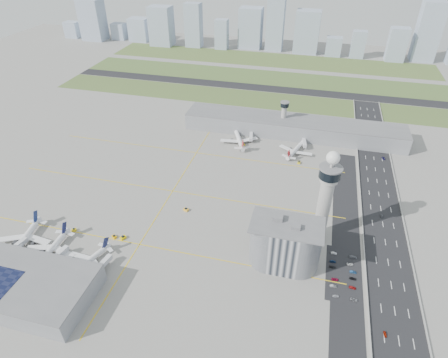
% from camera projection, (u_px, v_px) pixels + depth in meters
% --- Properties ---
extents(ground, '(1000.00, 1000.00, 0.00)m').
position_uv_depth(ground, '(211.00, 225.00, 258.43)').
color(ground, gray).
extents(grass_strip_0, '(480.00, 50.00, 0.08)m').
position_uv_depth(grass_strip_0, '(248.00, 98.00, 441.53)').
color(grass_strip_0, '#415227').
rests_on(grass_strip_0, ground).
extents(grass_strip_1, '(480.00, 60.00, 0.08)m').
position_uv_depth(grass_strip_1, '(259.00, 77.00, 501.21)').
color(grass_strip_1, '#4A6A32').
rests_on(grass_strip_1, ground).
extents(grass_strip_2, '(480.00, 70.00, 0.08)m').
position_uv_depth(grass_strip_2, '(268.00, 59.00, 564.86)').
color(grass_strip_2, '#4B5E2C').
rests_on(grass_strip_2, ground).
extents(runway, '(480.00, 22.00, 0.10)m').
position_uv_depth(runway, '(254.00, 87.00, 470.96)').
color(runway, black).
rests_on(runway, ground).
extents(highway, '(28.00, 500.00, 0.10)m').
position_uv_depth(highway, '(387.00, 255.00, 234.79)').
color(highway, black).
rests_on(highway, ground).
extents(barrier_left, '(0.60, 500.00, 1.20)m').
position_uv_depth(barrier_left, '(364.00, 251.00, 237.35)').
color(barrier_left, '#9E9E99').
rests_on(barrier_left, ground).
extents(barrier_right, '(0.60, 500.00, 1.20)m').
position_uv_depth(barrier_right, '(411.00, 259.00, 231.60)').
color(barrier_right, '#9E9E99').
rests_on(barrier_right, ground).
extents(landside_road, '(18.00, 260.00, 0.08)m').
position_uv_depth(landside_road, '(346.00, 259.00, 231.97)').
color(landside_road, black).
rests_on(landside_road, ground).
extents(parking_lot, '(20.00, 44.00, 0.10)m').
position_uv_depth(parking_lot, '(343.00, 273.00, 222.83)').
color(parking_lot, black).
rests_on(parking_lot, ground).
extents(taxiway_line_h_0, '(260.00, 0.60, 0.01)m').
position_uv_depth(taxiway_line_h_0, '(139.00, 244.00, 242.78)').
color(taxiway_line_h_0, yellow).
rests_on(taxiway_line_h_0, ground).
extents(taxiway_line_h_1, '(260.00, 0.60, 0.01)m').
position_uv_depth(taxiway_line_h_1, '(173.00, 191.00, 290.51)').
color(taxiway_line_h_1, yellow).
rests_on(taxiway_line_h_1, ground).
extents(taxiway_line_h_2, '(260.00, 0.60, 0.01)m').
position_uv_depth(taxiway_line_h_2, '(196.00, 153.00, 338.25)').
color(taxiway_line_h_2, yellow).
rests_on(taxiway_line_h_2, ground).
extents(taxiway_line_v, '(0.60, 260.00, 0.01)m').
position_uv_depth(taxiway_line_v, '(173.00, 191.00, 290.51)').
color(taxiway_line_v, yellow).
rests_on(taxiway_line_v, ground).
extents(control_tower, '(14.00, 14.00, 64.50)m').
position_uv_depth(control_tower, '(326.00, 193.00, 230.04)').
color(control_tower, '#ADAAA5').
rests_on(control_tower, ground).
extents(secondary_tower, '(8.60, 8.60, 31.90)m').
position_uv_depth(secondary_tower, '(284.00, 115.00, 360.90)').
color(secondary_tower, '#ADAAA5').
rests_on(secondary_tower, ground).
extents(admin_building, '(42.00, 24.00, 33.50)m').
position_uv_depth(admin_building, '(285.00, 244.00, 221.53)').
color(admin_building, '#B2B2B7').
rests_on(admin_building, ground).
extents(terminal_pier, '(210.00, 32.00, 15.80)m').
position_uv_depth(terminal_pier, '(293.00, 127.00, 363.47)').
color(terminal_pier, gray).
rests_on(terminal_pier, ground).
extents(near_terminal, '(84.00, 42.00, 13.00)m').
position_uv_depth(near_terminal, '(18.00, 285.00, 207.60)').
color(near_terminal, gray).
rests_on(near_terminal, ground).
extents(airplane_near_a, '(42.06, 47.15, 11.68)m').
position_uv_depth(airplane_near_a, '(22.00, 237.00, 239.86)').
color(airplane_near_a, white).
rests_on(airplane_near_a, ground).
extents(airplane_near_b, '(34.03, 39.85, 11.03)m').
position_uv_depth(airplane_near_b, '(49.00, 248.00, 232.30)').
color(airplane_near_b, white).
rests_on(airplane_near_b, ground).
extents(airplane_near_c, '(40.68, 43.97, 10.05)m').
position_uv_depth(airplane_near_c, '(86.00, 260.00, 224.88)').
color(airplane_near_c, white).
rests_on(airplane_near_c, ground).
extents(airplane_far_a, '(49.53, 53.00, 11.89)m').
position_uv_depth(airplane_far_a, '(239.00, 136.00, 351.61)').
color(airplane_far_a, white).
rests_on(airplane_far_a, ground).
extents(airplane_far_b, '(41.34, 45.02, 10.44)m').
position_uv_depth(airplane_far_b, '(296.00, 147.00, 335.95)').
color(airplane_far_b, white).
rests_on(airplane_far_b, ground).
extents(jet_bridge_near_0, '(5.39, 14.31, 5.70)m').
position_uv_depth(jet_bridge_near_0, '(9.00, 255.00, 231.48)').
color(jet_bridge_near_0, silver).
rests_on(jet_bridge_near_0, ground).
extents(jet_bridge_near_1, '(5.39, 14.31, 5.70)m').
position_uv_depth(jet_bridge_near_1, '(51.00, 264.00, 225.32)').
color(jet_bridge_near_1, silver).
rests_on(jet_bridge_near_1, ground).
extents(jet_bridge_near_2, '(5.39, 14.31, 5.70)m').
position_uv_depth(jet_bridge_near_2, '(96.00, 273.00, 219.16)').
color(jet_bridge_near_2, silver).
rests_on(jet_bridge_near_2, ground).
extents(jet_bridge_far_0, '(5.39, 14.31, 5.70)m').
position_uv_depth(jet_bridge_far_0, '(251.00, 134.00, 361.42)').
color(jet_bridge_far_0, silver).
rests_on(jet_bridge_far_0, ground).
extents(jet_bridge_far_1, '(5.39, 14.31, 5.70)m').
position_uv_depth(jet_bridge_far_1, '(303.00, 141.00, 351.15)').
color(jet_bridge_far_1, silver).
rests_on(jet_bridge_far_1, ground).
extents(tug_0, '(3.66, 3.48, 1.76)m').
position_uv_depth(tug_0, '(74.00, 230.00, 253.06)').
color(tug_0, yellow).
rests_on(tug_0, ground).
extents(tug_1, '(4.02, 4.44, 2.13)m').
position_uv_depth(tug_1, '(123.00, 237.00, 246.59)').
color(tug_1, yellow).
rests_on(tug_1, ground).
extents(tug_2, '(3.81, 3.47, 1.83)m').
position_uv_depth(tug_2, '(114.00, 236.00, 247.49)').
color(tug_2, '#FCB101').
rests_on(tug_2, ground).
extents(tug_3, '(4.16, 3.44, 2.08)m').
position_uv_depth(tug_3, '(186.00, 209.00, 270.53)').
color(tug_3, yellow).
rests_on(tug_3, ground).
extents(tug_4, '(3.69, 3.54, 1.77)m').
position_uv_depth(tug_4, '(243.00, 144.00, 349.00)').
color(tug_4, yellow).
rests_on(tug_4, ground).
extents(tug_5, '(2.52, 3.49, 1.94)m').
position_uv_depth(tug_5, '(299.00, 162.00, 323.10)').
color(tug_5, gold).
rests_on(tug_5, ground).
extents(car_lot_0, '(3.49, 1.86, 1.13)m').
position_uv_depth(car_lot_0, '(336.00, 296.00, 208.79)').
color(car_lot_0, '#B6B8BF').
rests_on(car_lot_0, ground).
extents(car_lot_1, '(3.97, 1.85, 1.26)m').
position_uv_depth(car_lot_1, '(333.00, 286.00, 214.41)').
color(car_lot_1, gray).
rests_on(car_lot_1, ground).
extents(car_lot_2, '(4.22, 2.32, 1.12)m').
position_uv_depth(car_lot_2, '(335.00, 279.00, 218.39)').
color(car_lot_2, maroon).
rests_on(car_lot_2, ground).
extents(car_lot_3, '(4.03, 2.00, 1.13)m').
position_uv_depth(car_lot_3, '(333.00, 267.00, 226.30)').
color(car_lot_3, black).
rests_on(car_lot_3, ground).
extents(car_lot_4, '(3.91, 2.01, 1.27)m').
position_uv_depth(car_lot_4, '(333.00, 261.00, 229.86)').
color(car_lot_4, navy).
rests_on(car_lot_4, ground).
extents(car_lot_5, '(3.67, 1.34, 1.20)m').
position_uv_depth(car_lot_5, '(334.00, 253.00, 235.57)').
color(car_lot_5, silver).
rests_on(car_lot_5, ground).
extents(car_lot_6, '(4.32, 2.53, 1.13)m').
position_uv_depth(car_lot_6, '(354.00, 300.00, 206.73)').
color(car_lot_6, gray).
rests_on(car_lot_6, ground).
extents(car_lot_7, '(4.15, 2.02, 1.16)m').
position_uv_depth(car_lot_7, '(353.00, 288.00, 213.53)').
color(car_lot_7, '#A01515').
rests_on(car_lot_7, ground).
extents(car_lot_8, '(3.89, 1.72, 1.30)m').
position_uv_depth(car_lot_8, '(353.00, 278.00, 218.83)').
color(car_lot_8, black).
rests_on(car_lot_8, ground).
extents(car_lot_9, '(3.93, 1.52, 1.27)m').
position_uv_depth(car_lot_9, '(353.00, 272.00, 222.86)').
color(car_lot_9, navy).
rests_on(car_lot_9, ground).
extents(car_lot_10, '(4.25, 2.43, 1.12)m').
position_uv_depth(car_lot_10, '(350.00, 264.00, 228.01)').
color(car_lot_10, silver).
rests_on(car_lot_10, ground).
extents(car_lot_11, '(4.56, 1.96, 1.31)m').
position_uv_depth(car_lot_11, '(353.00, 257.00, 232.81)').
color(car_lot_11, slate).
rests_on(car_lot_11, ground).
extents(car_hw_0, '(1.70, 3.48, 1.14)m').
position_uv_depth(car_hw_0, '(385.00, 334.00, 189.47)').
color(car_hw_0, maroon).
rests_on(car_hw_0, ground).
extents(car_hw_1, '(1.25, 3.54, 1.16)m').
position_uv_depth(car_hw_1, '(382.00, 216.00, 264.97)').
color(car_hw_1, '#2A2B2F').
rests_on(car_hw_1, ground).
extents(car_hw_2, '(2.81, 4.94, 1.30)m').
position_uv_depth(car_hw_2, '(384.00, 158.00, 329.19)').
color(car_hw_2, navy).
rests_on(car_hw_2, ground).
extents(car_hw_4, '(1.76, 3.39, 1.10)m').
position_uv_depth(car_hw_4, '(362.00, 128.00, 378.26)').
color(car_hw_4, gray).
rests_on(car_hw_4, ground).
extents(skyline_bldg_0, '(24.05, 19.24, 26.50)m').
position_uv_depth(skyline_bldg_0, '(73.00, 30.00, 663.97)').
color(skyline_bldg_0, '#9EADC1').
rests_on(skyline_bldg_0, ground).
extents(skyline_bldg_1, '(37.63, 30.10, 65.60)m').
position_uv_depth(skyline_bldg_1, '(93.00, 20.00, 640.01)').
color(skyline_bldg_1, '#9EADC1').
rests_on(skyline_bldg_1, ground).
extents(skyline_bldg_2, '(22.81, 18.25, 26.79)m').
position_uv_depth(skyline_bldg_2, '(119.00, 31.00, 652.85)').
color(skyline_bldg_2, '#9EADC1').
rests_on(skyline_bldg_2, ground).
extents(skyline_bldg_3, '(32.30, 25.84, 36.93)m').
position_uv_depth(skyline_bldg_3, '(140.00, 29.00, 642.97)').
color(skyline_bldg_3, '#9EADC1').
rests_on(skyline_bldg_3, ground).
extents(skyline_bldg_4, '(35.81, 28.65, 60.36)m').
position_uv_depth(skyline_bldg_4, '(161.00, 26.00, 613.56)').
color(skyline_bldg_4, '#9EADC1').
rests_on(skyline_bldg_4, ground).
extents(skyline_bldg_5, '(25.49, 20.39, 66.89)m').
position_uv_depth(skyline_bldg_5, '(194.00, 25.00, 604.09)').
color(skyline_bldg_5, '#9EADC1').
rests_on(skyline_bldg_5, ground).
extents(skyline_bldg_6, '(20.04, 16.03, 45.20)m').
position_uv_depth(skyline_bldg_6, '(222.00, 34.00, 599.14)').
color(skyline_bldg_6, '#9EADC1').
rests_on(skyline_bldg_6, ground).
extents(skyline_bldg_7, '(35.76, 28.61, 61.22)m').
position_uv_depth(skyline_bldg_7, '(251.00, 28.00, 600.80)').
color(skyline_bldg_7, '#9EADC1').
rests_on(skyline_bldg_7, ground).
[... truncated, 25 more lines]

